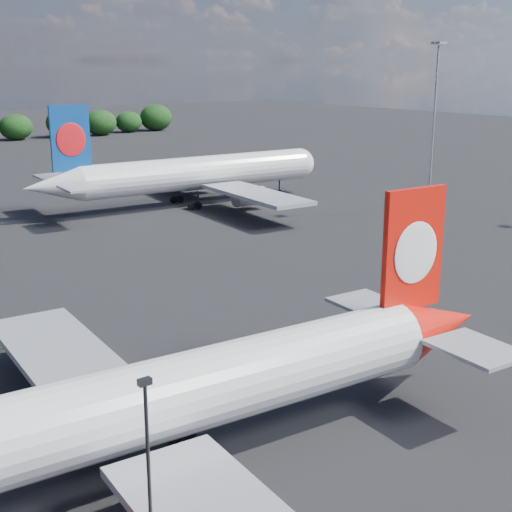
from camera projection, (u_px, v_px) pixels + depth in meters
qantas_airliner at (190, 394)px, 39.55m from camera, size 44.24×42.10×14.43m
china_southern_airliner at (190, 174)px, 112.15m from camera, size 50.15×47.72×16.36m
apron_lamp_post at (149, 479)px, 29.07m from camera, size 0.55×0.30×10.26m
floodlight_mast_near at (435, 107)px, 102.85m from camera, size 1.60×1.60×24.88m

